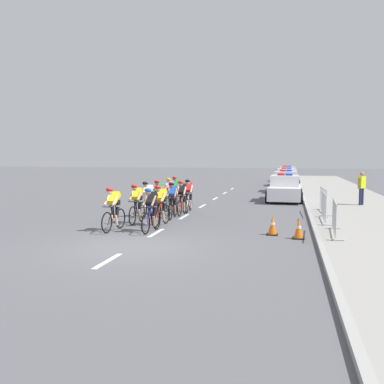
# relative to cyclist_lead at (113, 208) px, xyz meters

# --- Properties ---
(ground_plane) EXTENTS (160.00, 160.00, 0.00)m
(ground_plane) POSITION_rel_cyclist_lead_xyz_m (1.55, -2.41, -0.79)
(ground_plane) COLOR #56565B
(sidewalk_slab) EXTENTS (4.90, 60.00, 0.12)m
(sidewalk_slab) POSITION_rel_cyclist_lead_xyz_m (9.19, 11.59, -0.73)
(sidewalk_slab) COLOR gray
(sidewalk_slab) RESTS_ON ground
(kerb_edge) EXTENTS (0.16, 60.00, 0.13)m
(kerb_edge) POSITION_rel_cyclist_lead_xyz_m (6.82, 11.59, -0.72)
(kerb_edge) COLOR #9E9E99
(kerb_edge) RESTS_ON ground
(lane_markings_centre) EXTENTS (0.14, 25.60, 0.01)m
(lane_markings_centre) POSITION_rel_cyclist_lead_xyz_m (1.55, 7.96, -0.78)
(lane_markings_centre) COLOR white
(lane_markings_centre) RESTS_ON ground
(cyclist_lead) EXTENTS (0.44, 1.72, 1.56)m
(cyclist_lead) POSITION_rel_cyclist_lead_xyz_m (0.00, 0.00, 0.00)
(cyclist_lead) COLOR black
(cyclist_lead) RESTS_ON ground
(cyclist_second) EXTENTS (0.43, 1.72, 1.56)m
(cyclist_second) POSITION_rel_cyclist_lead_xyz_m (1.34, 0.08, 0.00)
(cyclist_second) COLOR black
(cyclist_second) RESTS_ON ground
(cyclist_third) EXTENTS (0.42, 1.72, 1.56)m
(cyclist_third) POSITION_rel_cyclist_lead_xyz_m (0.22, 1.74, 0.00)
(cyclist_third) COLOR black
(cyclist_third) RESTS_ON ground
(cyclist_fourth) EXTENTS (0.45, 1.72, 1.56)m
(cyclist_fourth) POSITION_rel_cyclist_lead_xyz_m (1.27, 1.44, 0.00)
(cyclist_fourth) COLOR black
(cyclist_fourth) RESTS_ON ground
(cyclist_fifth) EXTENTS (0.44, 1.72, 1.56)m
(cyclist_fifth) POSITION_rel_cyclist_lead_xyz_m (0.05, 3.57, 0.00)
(cyclist_fifth) COLOR black
(cyclist_fifth) RESTS_ON ground
(cyclist_sixth) EXTENTS (0.44, 1.72, 1.56)m
(cyclist_sixth) POSITION_rel_cyclist_lead_xyz_m (1.22, 3.32, 0.00)
(cyclist_sixth) COLOR black
(cyclist_sixth) RESTS_ON ground
(cyclist_seventh) EXTENTS (0.42, 1.72, 1.56)m
(cyclist_seventh) POSITION_rel_cyclist_lead_xyz_m (0.19, 4.67, 0.00)
(cyclist_seventh) COLOR black
(cyclist_seventh) RESTS_ON ground
(cyclist_eighth) EXTENTS (0.42, 1.72, 1.56)m
(cyclist_eighth) POSITION_rel_cyclist_lead_xyz_m (1.34, 4.43, 0.00)
(cyclist_eighth) COLOR black
(cyclist_eighth) RESTS_ON ground
(cyclist_ninth) EXTENTS (0.43, 1.72, 1.56)m
(cyclist_ninth) POSITION_rel_cyclist_lead_xyz_m (0.19, 6.55, 0.00)
(cyclist_ninth) COLOR black
(cyclist_ninth) RESTS_ON ground
(cyclist_tenth) EXTENTS (0.43, 1.72, 1.56)m
(cyclist_tenth) POSITION_rel_cyclist_lead_xyz_m (1.38, 5.51, 0.00)
(cyclist_tenth) COLOR black
(cyclist_tenth) RESTS_ON ground
(cyclist_eleventh) EXTENTS (0.44, 1.72, 1.56)m
(cyclist_eleventh) POSITION_rel_cyclist_lead_xyz_m (0.04, 8.20, 0.00)
(cyclist_eleventh) COLOR black
(cyclist_eleventh) RESTS_ON ground
(police_car_nearest) EXTENTS (2.05, 4.42, 1.59)m
(police_car_nearest) POSITION_rel_cyclist_lead_xyz_m (5.68, 11.44, -0.11)
(police_car_nearest) COLOR white
(police_car_nearest) RESTS_ON ground
(police_car_second) EXTENTS (2.10, 4.45, 1.59)m
(police_car_second) POSITION_rel_cyclist_lead_xyz_m (5.68, 18.21, -0.11)
(police_car_second) COLOR silver
(police_car_second) RESTS_ON ground
(police_car_third) EXTENTS (2.28, 4.53, 1.59)m
(police_car_third) POSITION_rel_cyclist_lead_xyz_m (5.69, 24.30, -0.11)
(police_car_third) COLOR white
(police_car_third) RESTS_ON ground
(police_car_furthest) EXTENTS (2.24, 4.52, 1.59)m
(police_car_furthest) POSITION_rel_cyclist_lead_xyz_m (5.69, 31.08, -0.11)
(police_car_furthest) COLOR silver
(police_car_furthest) RESTS_ON ground
(crowd_barrier_front) EXTENTS (0.62, 2.32, 1.07)m
(crowd_barrier_front) POSITION_rel_cyclist_lead_xyz_m (7.33, 0.33, -0.14)
(crowd_barrier_front) COLOR #B7BABF
(crowd_barrier_front) RESTS_ON sidewalk_slab
(crowd_barrier_middle) EXTENTS (0.52, 2.32, 1.07)m
(crowd_barrier_middle) POSITION_rel_cyclist_lead_xyz_m (7.22, 3.16, -0.14)
(crowd_barrier_middle) COLOR #B7BABF
(crowd_barrier_middle) RESTS_ON sidewalk_slab
(crowd_barrier_rear) EXTENTS (0.58, 2.32, 1.07)m
(crowd_barrier_rear) POSITION_rel_cyclist_lead_xyz_m (7.38, 5.69, -0.14)
(crowd_barrier_rear) COLOR #B7BABF
(crowd_barrier_rear) RESTS_ON sidewalk_slab
(traffic_cone_near) EXTENTS (0.36, 0.36, 0.64)m
(traffic_cone_near) POSITION_rel_cyclist_lead_xyz_m (5.40, 0.44, -0.48)
(traffic_cone_near) COLOR black
(traffic_cone_near) RESTS_ON ground
(traffic_cone_mid) EXTENTS (0.36, 0.36, 0.64)m
(traffic_cone_mid) POSITION_rel_cyclist_lead_xyz_m (6.23, -0.06, -0.48)
(traffic_cone_mid) COLOR black
(traffic_cone_mid) RESTS_ON ground
(spectator_closest) EXTENTS (0.42, 0.43, 1.68)m
(spectator_closest) POSITION_rel_cyclist_lead_xyz_m (9.49, 9.17, 0.30)
(spectator_closest) COLOR #23284C
(spectator_closest) RESTS_ON sidewalk_slab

